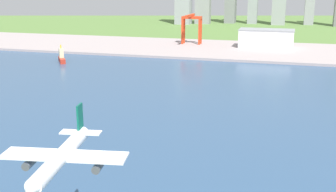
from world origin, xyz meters
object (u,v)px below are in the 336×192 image
at_px(tugboat_small, 62,57).
at_px(port_crane_red, 191,23).
at_px(airplane_landing, 61,157).
at_px(warehouse_main, 266,38).

relative_size(tugboat_small, port_crane_red, 0.54).
xyz_separation_m(airplane_landing, tugboat_small, (-155.07, 263.95, -26.20)).
distance_m(tugboat_small, port_crane_red, 167.76).
bearing_deg(port_crane_red, airplane_landing, -81.02).
bearing_deg(airplane_landing, warehouse_main, 86.68).
bearing_deg(tugboat_small, airplane_landing, -59.57).
xyz_separation_m(port_crane_red, warehouse_main, (86.66, -5.25, -14.94)).
bearing_deg(port_crane_red, tugboat_small, -123.39).
height_order(airplane_landing, warehouse_main, airplane_landing).
relative_size(tugboat_small, warehouse_main, 0.36).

